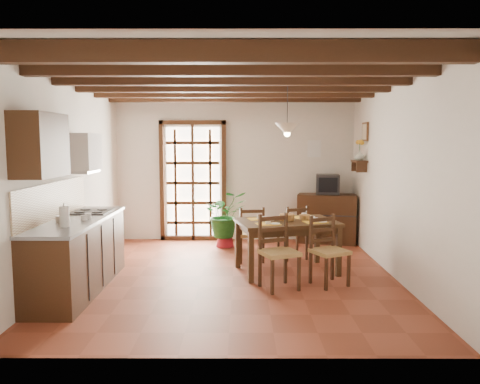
{
  "coord_description": "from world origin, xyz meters",
  "views": [
    {
      "loc": [
        0.12,
        -6.41,
        1.89
      ],
      "look_at": [
        0.1,
        0.4,
        1.15
      ],
      "focal_mm": 35.0,
      "sensor_mm": 36.0,
      "label": 1
    }
  ],
  "objects_px": {
    "chair_near_left": "(279,266)",
    "chair_far_left": "(251,244)",
    "dining_table": "(287,227)",
    "pendant_lamp": "(287,128)",
    "potted_plant": "(225,215)",
    "crt_tv": "(328,184)",
    "chair_far_right": "(293,242)",
    "kitchen_counter": "(78,253)",
    "sideboard": "(327,218)",
    "chair_near_right": "(329,264)"
  },
  "relations": [
    {
      "from": "chair_near_left",
      "to": "crt_tv",
      "type": "xyz_separation_m",
      "value": [
        1.12,
        2.76,
        0.8
      ]
    },
    {
      "from": "dining_table",
      "to": "chair_near_right",
      "type": "distance_m",
      "value": 0.87
    },
    {
      "from": "chair_far_left",
      "to": "pendant_lamp",
      "type": "relative_size",
      "value": 1.04
    },
    {
      "from": "chair_near_left",
      "to": "potted_plant",
      "type": "xyz_separation_m",
      "value": [
        -0.77,
        2.39,
        0.27
      ]
    },
    {
      "from": "dining_table",
      "to": "chair_far_left",
      "type": "height_order",
      "value": "chair_far_left"
    },
    {
      "from": "sideboard",
      "to": "crt_tv",
      "type": "bearing_deg",
      "value": -76.66
    },
    {
      "from": "chair_far_right",
      "to": "potted_plant",
      "type": "height_order",
      "value": "potted_plant"
    },
    {
      "from": "chair_near_left",
      "to": "chair_far_left",
      "type": "xyz_separation_m",
      "value": [
        -0.33,
        1.38,
        -0.02
      ]
    },
    {
      "from": "chair_far_left",
      "to": "chair_near_right",
      "type": "bearing_deg",
      "value": 122.45
    },
    {
      "from": "sideboard",
      "to": "potted_plant",
      "type": "xyz_separation_m",
      "value": [
        -1.89,
        -0.38,
        0.11
      ]
    },
    {
      "from": "chair_far_right",
      "to": "pendant_lamp",
      "type": "height_order",
      "value": "pendant_lamp"
    },
    {
      "from": "kitchen_counter",
      "to": "chair_near_left",
      "type": "relative_size",
      "value": 2.36
    },
    {
      "from": "dining_table",
      "to": "chair_near_left",
      "type": "relative_size",
      "value": 1.63
    },
    {
      "from": "kitchen_counter",
      "to": "chair_near_right",
      "type": "distance_m",
      "value": 3.24
    },
    {
      "from": "chair_far_left",
      "to": "chair_far_right",
      "type": "xyz_separation_m",
      "value": [
        0.68,
        0.16,
        -0.0
      ]
    },
    {
      "from": "chair_near_right",
      "to": "sideboard",
      "type": "distance_m",
      "value": 2.65
    },
    {
      "from": "dining_table",
      "to": "chair_near_left",
      "type": "height_order",
      "value": "chair_near_left"
    },
    {
      "from": "chair_far_right",
      "to": "potted_plant",
      "type": "bearing_deg",
      "value": -57.51
    },
    {
      "from": "chair_near_left",
      "to": "crt_tv",
      "type": "bearing_deg",
      "value": 44.74
    },
    {
      "from": "kitchen_counter",
      "to": "dining_table",
      "type": "xyz_separation_m",
      "value": [
        2.73,
        0.83,
        0.18
      ]
    },
    {
      "from": "chair_far_left",
      "to": "pendant_lamp",
      "type": "bearing_deg",
      "value": 127.7
    },
    {
      "from": "pendant_lamp",
      "to": "kitchen_counter",
      "type": "bearing_deg",
      "value": -161.2
    },
    {
      "from": "potted_plant",
      "to": "chair_near_left",
      "type": "bearing_deg",
      "value": -72.04
    },
    {
      "from": "chair_far_left",
      "to": "crt_tv",
      "type": "bearing_deg",
      "value": -143.43
    },
    {
      "from": "crt_tv",
      "to": "potted_plant",
      "type": "xyz_separation_m",
      "value": [
        -1.89,
        -0.37,
        -0.53
      ]
    },
    {
      "from": "chair_far_right",
      "to": "crt_tv",
      "type": "xyz_separation_m",
      "value": [
        0.77,
        1.22,
        0.83
      ]
    },
    {
      "from": "chair_near_left",
      "to": "sideboard",
      "type": "bearing_deg",
      "value": 44.79
    },
    {
      "from": "kitchen_counter",
      "to": "pendant_lamp",
      "type": "relative_size",
      "value": 2.66
    },
    {
      "from": "chair_far_left",
      "to": "pendant_lamp",
      "type": "xyz_separation_m",
      "value": [
        0.5,
        -0.51,
        1.8
      ]
    },
    {
      "from": "chair_near_left",
      "to": "chair_far_left",
      "type": "bearing_deg",
      "value": 80.25
    },
    {
      "from": "potted_plant",
      "to": "dining_table",
      "type": "bearing_deg",
      "value": -59.58
    },
    {
      "from": "chair_near_right",
      "to": "chair_far_left",
      "type": "height_order",
      "value": "chair_near_right"
    },
    {
      "from": "kitchen_counter",
      "to": "chair_near_right",
      "type": "bearing_deg",
      "value": 3.87
    },
    {
      "from": "dining_table",
      "to": "chair_near_right",
      "type": "height_order",
      "value": "chair_near_right"
    },
    {
      "from": "chair_near_left",
      "to": "chair_far_left",
      "type": "relative_size",
      "value": 1.09
    },
    {
      "from": "chair_far_right",
      "to": "crt_tv",
      "type": "distance_m",
      "value": 1.66
    },
    {
      "from": "crt_tv",
      "to": "potted_plant",
      "type": "distance_m",
      "value": 2.0
    },
    {
      "from": "chair_far_left",
      "to": "crt_tv",
      "type": "relative_size",
      "value": 1.88
    },
    {
      "from": "pendant_lamp",
      "to": "sideboard",
      "type": "bearing_deg",
      "value": 63.49
    },
    {
      "from": "crt_tv",
      "to": "sideboard",
      "type": "bearing_deg",
      "value": 97.91
    },
    {
      "from": "sideboard",
      "to": "chair_near_right",
      "type": "bearing_deg",
      "value": -86.35
    },
    {
      "from": "dining_table",
      "to": "pendant_lamp",
      "type": "height_order",
      "value": "pendant_lamp"
    },
    {
      "from": "potted_plant",
      "to": "crt_tv",
      "type": "bearing_deg",
      "value": 11.15
    },
    {
      "from": "chair_near_left",
      "to": "chair_near_right",
      "type": "distance_m",
      "value": 0.69
    },
    {
      "from": "sideboard",
      "to": "crt_tv",
      "type": "xyz_separation_m",
      "value": [
        0.0,
        -0.01,
        0.65
      ]
    },
    {
      "from": "dining_table",
      "to": "pendant_lamp",
      "type": "distance_m",
      "value": 1.42
    },
    {
      "from": "chair_far_left",
      "to": "chair_near_left",
      "type": "bearing_deg",
      "value": 96.43
    },
    {
      "from": "crt_tv",
      "to": "pendant_lamp",
      "type": "distance_m",
      "value": 2.33
    },
    {
      "from": "chair_far_left",
      "to": "chair_far_right",
      "type": "distance_m",
      "value": 0.7
    },
    {
      "from": "kitchen_counter",
      "to": "chair_far_right",
      "type": "relative_size",
      "value": 2.57
    }
  ]
}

